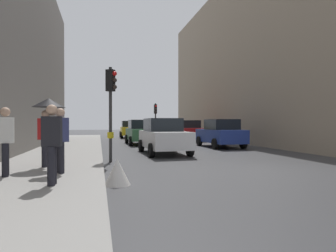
# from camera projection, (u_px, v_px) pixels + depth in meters

# --- Properties ---
(ground_plane) EXTENTS (120.00, 120.00, 0.00)m
(ground_plane) POSITION_uv_depth(u_px,v_px,m) (265.00, 171.00, 9.17)
(ground_plane) COLOR #38383A
(sidewalk_kerb) EXTENTS (3.47, 40.00, 0.16)m
(sidewalk_kerb) POSITION_uv_depth(u_px,v_px,m) (64.00, 154.00, 13.43)
(sidewalk_kerb) COLOR gray
(sidewalk_kerb) RESTS_ON ground
(building_facade_right) EXTENTS (12.00, 33.24, 13.26)m
(building_facade_right) POSITION_uv_depth(u_px,v_px,m) (306.00, 59.00, 23.10)
(building_facade_right) COLOR gray
(building_facade_right) RESTS_ON ground
(traffic_light_far_median) EXTENTS (0.24, 0.43, 3.35)m
(traffic_light_far_median) POSITION_uv_depth(u_px,v_px,m) (156.00, 115.00, 26.66)
(traffic_light_far_median) COLOR #2D2D2D
(traffic_light_far_median) RESTS_ON ground
(traffic_light_near_right) EXTENTS (0.44, 0.38, 3.71)m
(traffic_light_near_right) POSITION_uv_depth(u_px,v_px,m) (111.00, 97.00, 11.25)
(traffic_light_near_right) COLOR #2D2D2D
(traffic_light_near_right) RESTS_ON ground
(car_white_compact) EXTENTS (2.11, 4.25, 1.76)m
(car_white_compact) POSITION_uv_depth(u_px,v_px,m) (163.00, 136.00, 14.36)
(car_white_compact) COLOR silver
(car_white_compact) RESTS_ON ground
(car_red_sedan) EXTENTS (2.02, 4.20, 1.76)m
(car_red_sedan) POSITION_uv_depth(u_px,v_px,m) (188.00, 131.00, 24.87)
(car_red_sedan) COLOR red
(car_red_sedan) RESTS_ON ground
(car_green_estate) EXTENTS (2.06, 4.22, 1.76)m
(car_green_estate) POSITION_uv_depth(u_px,v_px,m) (141.00, 132.00, 20.82)
(car_green_estate) COLOR #2D6038
(car_green_estate) RESTS_ON ground
(car_silver_hatchback) EXTENTS (2.11, 4.25, 1.76)m
(car_silver_hatchback) POSITION_uv_depth(u_px,v_px,m) (159.00, 128.00, 34.98)
(car_silver_hatchback) COLOR #BCBCC1
(car_silver_hatchback) RESTS_ON ground
(car_yellow_taxi) EXTENTS (2.13, 4.26, 1.76)m
(car_yellow_taxi) POSITION_uv_depth(u_px,v_px,m) (130.00, 129.00, 29.99)
(car_yellow_taxi) COLOR yellow
(car_yellow_taxi) RESTS_ON ground
(car_blue_van) EXTENTS (2.02, 4.20, 1.76)m
(car_blue_van) POSITION_uv_depth(u_px,v_px,m) (220.00, 133.00, 18.18)
(car_blue_van) COLOR navy
(car_blue_van) RESTS_ON ground
(pedestrian_with_umbrella) EXTENTS (1.00, 1.00, 2.14)m
(pedestrian_with_umbrella) POSITION_uv_depth(u_px,v_px,m) (48.00, 113.00, 9.01)
(pedestrian_with_umbrella) COLOR black
(pedestrian_with_umbrella) RESTS_ON sidewalk_kerb
(pedestrian_with_grey_backpack) EXTENTS (0.66, 0.47, 1.77)m
(pedestrian_with_grey_backpack) POSITION_uv_depth(u_px,v_px,m) (59.00, 136.00, 7.86)
(pedestrian_with_grey_backpack) COLOR black
(pedestrian_with_grey_backpack) RESTS_ON sidewalk_kerb
(pedestrian_with_black_backpack) EXTENTS (0.64, 0.40, 1.77)m
(pedestrian_with_black_backpack) POSITION_uv_depth(u_px,v_px,m) (3.00, 137.00, 7.37)
(pedestrian_with_black_backpack) COLOR black
(pedestrian_with_black_backpack) RESTS_ON sidewalk_kerb
(pedestrian_in_dark_coat) EXTENTS (0.41, 0.36, 1.77)m
(pedestrian_in_dark_coat) POSITION_uv_depth(u_px,v_px,m) (52.00, 141.00, 6.35)
(pedestrian_in_dark_coat) COLOR black
(pedestrian_in_dark_coat) RESTS_ON sidewalk_kerb
(warning_sign_triangle) EXTENTS (0.64, 0.64, 0.65)m
(warning_sign_triangle) POSITION_uv_depth(u_px,v_px,m) (117.00, 172.00, 7.07)
(warning_sign_triangle) COLOR silver
(warning_sign_triangle) RESTS_ON ground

